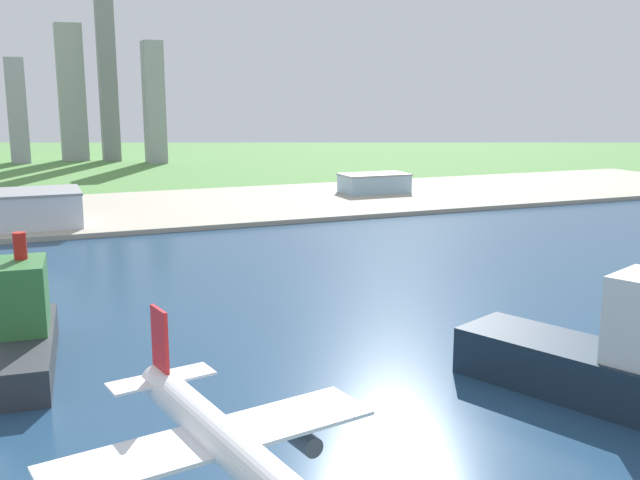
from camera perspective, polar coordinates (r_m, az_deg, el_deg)
ground_plane at (r=238.85m, az=-9.13°, el=-4.67°), size 2400.00×2400.00×0.00m
water_bay at (r=183.72m, az=-4.79°, el=-9.51°), size 840.00×360.00×0.15m
industrial_pier at (r=422.05m, az=-15.05°, el=2.25°), size 840.00×140.00×2.50m
airplane_landing at (r=83.22m, az=-7.46°, el=-15.60°), size 39.39×46.16×14.95m
container_barge at (r=191.83m, az=-22.21°, el=-6.51°), size 17.05×53.69×32.13m
cargo_ship at (r=167.09m, az=23.21°, el=-8.67°), size 42.89×68.85×38.28m
warehouse_main at (r=380.22m, az=-21.86°, el=2.34°), size 47.59×39.44×17.09m
warehouse_annex at (r=475.30m, az=4.29°, el=4.50°), size 43.40×24.50×12.33m
distant_skyline at (r=746.48m, az=-20.97°, el=10.79°), size 236.01×79.51×156.24m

